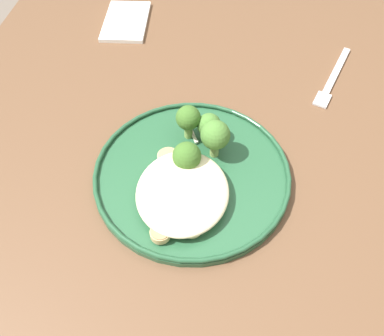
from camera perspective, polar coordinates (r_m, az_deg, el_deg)
The scene contains 16 objects.
ground at distance 1.24m, azimuth 2.25°, elevation -23.09°, with size 6.00×6.00×0.00m, color #665B51.
wooden_dining_table at distance 0.63m, azimuth 4.14°, elevation -7.58°, with size 1.40×1.00×0.74m.
dinner_plate at distance 0.57m, azimuth -0.00°, elevation -0.71°, with size 0.29×0.29×0.02m.
noodle_bed at distance 0.53m, azimuth -1.42°, elevation -3.52°, with size 0.14×0.13×0.03m.
seared_scallop_front_small at distance 0.50m, azimuth -0.13°, elevation -8.50°, with size 0.03×0.03×0.02m.
seared_scallop_on_noodles at distance 0.57m, azimuth -3.55°, elevation 1.57°, with size 0.03×0.03×0.01m.
seared_scallop_center_golden at distance 0.50m, azimuth -4.73°, elevation -9.64°, with size 0.03×0.03×0.01m.
seared_scallop_half_hidden at distance 0.52m, azimuth 0.95°, elevation -5.01°, with size 0.03×0.03×0.02m.
broccoli_floret_small_sprig at distance 0.54m, azimuth -0.77°, elevation 1.72°, with size 0.04×0.04×0.06m.
broccoli_floret_tall_stalk at distance 0.58m, azimuth -0.56°, elevation 7.34°, with size 0.04×0.04×0.06m.
broccoli_floret_near_rim at distance 0.59m, azimuth 2.54°, elevation 6.30°, with size 0.04×0.04×0.05m.
broccoli_floret_beside_noodles at distance 0.56m, azimuth 3.48°, elevation 4.81°, with size 0.04×0.04×0.07m.
onion_sliver_short_strip at distance 0.58m, azimuth 1.05°, elevation 1.98°, with size 0.06×0.01×0.00m, color silver.
onion_sliver_curled_piece at distance 0.61m, azimuth -0.11°, elevation 5.53°, with size 0.05×0.01×0.00m, color silver.
dinner_fork at distance 0.77m, azimuth 20.20°, elevation 12.44°, with size 0.18×0.09×0.00m.
folded_napkin at distance 0.89m, azimuth -9.78°, elevation 20.71°, with size 0.15×0.09×0.01m, color white.
Camera 1 is at (0.32, -0.01, 1.20)m, focal length 35.89 mm.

